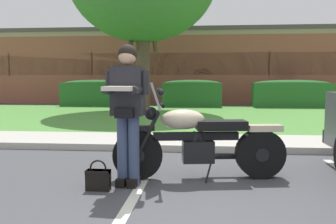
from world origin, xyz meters
The scene contains 12 objects.
ground_plane centered at (0.00, 0.00, 0.00)m, with size 140.00×140.00×0.00m, color #424247.
curb_strip centered at (0.00, 2.90, 0.06)m, with size 60.00×0.20×0.12m, color #B7B2A8.
concrete_walk centered at (0.00, 3.75, 0.04)m, with size 60.00×1.50×0.08m, color #B7B2A8.
grass_lawn centered at (0.00, 8.66, 0.03)m, with size 60.00×8.33×0.06m, color #518E3D.
stall_stripe_0 centered at (-1.09, 0.20, 0.00)m, with size 0.12×4.40×0.01m, color silver.
motorcycle centered at (-0.30, 1.13, 0.49)m, with size 2.24×0.82×1.26m.
rider_person centered at (-1.24, 0.71, 1.01)m, with size 0.53×0.60×1.70m.
handbag centered at (-1.55, 0.50, 0.14)m, with size 0.28×0.13×0.36m.
hedge_left centered at (-5.10, 12.69, 0.65)m, with size 3.23×0.90×1.24m.
hedge_center_left centered at (-0.81, 12.69, 0.65)m, with size 2.57×0.90×1.24m.
hedge_center_right centered at (3.48, 12.69, 0.65)m, with size 3.31×0.90×1.24m.
brick_building centered at (-1.54, 18.94, 1.94)m, with size 26.22×8.49×3.88m.
Camera 1 is at (-0.35, -3.59, 1.30)m, focal length 39.24 mm.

